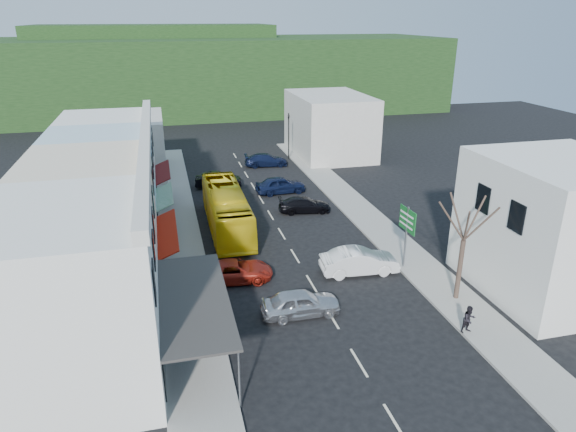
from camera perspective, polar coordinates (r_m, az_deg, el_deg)
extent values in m
plane|color=black|center=(31.99, 2.62, -7.49)|extent=(120.00, 120.00, 0.00)
cube|color=gray|center=(39.88, -11.94, -1.76)|extent=(3.00, 52.00, 0.15)
cube|color=gray|center=(42.84, 8.47, 0.13)|extent=(3.00, 52.00, 0.15)
cube|color=silver|center=(24.56, -22.62, -8.18)|extent=(7.00, 9.00, 8.00)
cube|color=#581212|center=(24.64, -12.76, -9.38)|extent=(1.30, 7.65, 0.08)
cube|color=beige|center=(32.21, -20.74, -0.87)|extent=(7.00, 8.00, 8.00)
cube|color=#981708|center=(32.27, -13.31, -1.79)|extent=(1.30, 6.80, 0.08)
cube|color=#A8C8D4|center=(38.78, -19.77, 2.94)|extent=(7.00, 6.00, 8.00)
cube|color=#195926|center=(38.83, -13.59, 2.16)|extent=(1.30, 5.10, 0.08)
cube|color=silver|center=(44.99, -19.12, 5.47)|extent=(7.00, 7.00, 8.00)
cube|color=#581212|center=(45.03, -13.78, 4.80)|extent=(1.30, 5.95, 0.08)
cube|color=silver|center=(33.47, 27.63, -1.15)|extent=(8.00, 9.00, 8.00)
cube|color=#B7B2A8|center=(55.35, -17.74, 7.39)|extent=(8.00, 10.00, 6.00)
cube|color=#B7B2A8|center=(61.12, 4.64, 10.05)|extent=(8.00, 12.00, 7.00)
cube|color=black|center=(91.65, -9.13, 15.21)|extent=(80.00, 24.00, 12.00)
cube|color=black|center=(96.95, -14.56, 17.52)|extent=(40.00, 16.00, 8.00)
imported|color=yellow|center=(39.50, -6.85, 0.65)|extent=(2.58, 11.62, 3.10)
imported|color=silver|center=(28.53, 1.41, -9.71)|extent=(4.41, 1.83, 1.40)
imported|color=silver|center=(33.18, 7.91, -5.20)|extent=(4.51, 2.10, 1.40)
imported|color=maroon|center=(32.14, -5.94, -6.03)|extent=(4.75, 2.31, 1.40)
imported|color=black|center=(43.02, 1.87, 1.34)|extent=(4.69, 2.38, 1.40)
imported|color=black|center=(47.66, -0.83, 3.37)|extent=(4.51, 2.09, 1.40)
imported|color=black|center=(49.76, -7.76, 3.96)|extent=(4.58, 2.30, 1.40)
imported|color=black|center=(56.54, -2.44, 6.25)|extent=(4.63, 2.17, 1.40)
imported|color=black|center=(30.94, -12.28, -6.97)|extent=(0.61, 0.71, 1.70)
imported|color=black|center=(28.34, 19.50, -10.61)|extent=(0.75, 0.53, 1.70)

